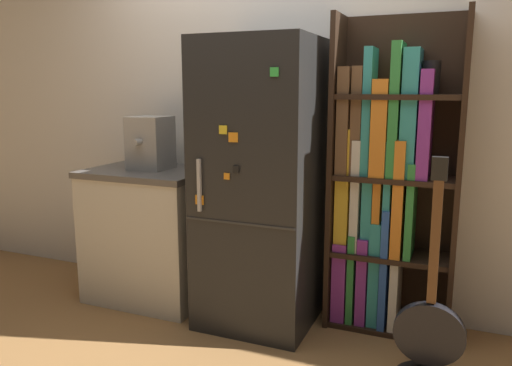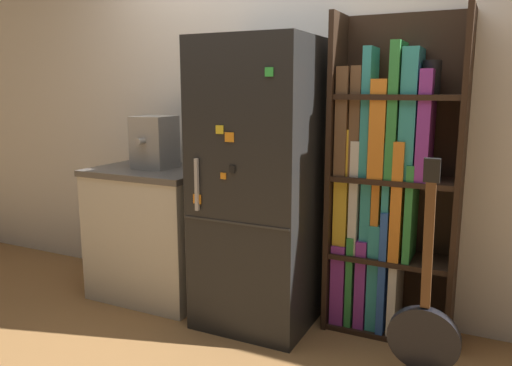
{
  "view_description": "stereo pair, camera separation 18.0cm",
  "coord_description": "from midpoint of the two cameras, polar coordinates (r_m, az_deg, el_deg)",
  "views": [
    {
      "loc": [
        1.12,
        -2.66,
        1.45
      ],
      "look_at": [
        -0.05,
        0.15,
        0.87
      ],
      "focal_mm": 35.0,
      "sensor_mm": 36.0,
      "label": 1
    },
    {
      "loc": [
        1.28,
        -2.58,
        1.45
      ],
      "look_at": [
        -0.05,
        0.15,
        0.87
      ],
      "focal_mm": 35.0,
      "sensor_mm": 36.0,
      "label": 2
    }
  ],
  "objects": [
    {
      "name": "guitar",
      "position": [
        2.75,
        17.23,
        -17.49
      ],
      "size": [
        0.35,
        0.32,
        1.15
      ],
      "color": "black",
      "rests_on": "ground_plane"
    },
    {
      "name": "wall_back",
      "position": [
        3.32,
        1.42,
        8.26
      ],
      "size": [
        8.0,
        0.05,
        2.6
      ],
      "color": "white",
      "rests_on": "ground_plane"
    },
    {
      "name": "espresso_machine",
      "position": [
        3.46,
        -13.44,
        4.5
      ],
      "size": [
        0.25,
        0.3,
        0.35
      ],
      "color": "#A5A39E",
      "rests_on": "kitchen_counter"
    },
    {
      "name": "kitchen_counter",
      "position": [
        3.57,
        -13.22,
        -5.64
      ],
      "size": [
        0.82,
        0.63,
        0.91
      ],
      "color": "beige",
      "rests_on": "ground_plane"
    },
    {
      "name": "bookshelf",
      "position": [
        3.02,
        12.78,
        -0.3
      ],
      "size": [
        0.73,
        0.33,
        1.86
      ],
      "color": "black",
      "rests_on": "ground_plane"
    },
    {
      "name": "refrigerator",
      "position": [
        3.04,
        -1.08,
        -0.19
      ],
      "size": [
        0.67,
        0.7,
        1.73
      ],
      "color": "black",
      "rests_on": "ground_plane"
    },
    {
      "name": "ground_plane",
      "position": [
        3.22,
        -1.87,
        -15.88
      ],
      "size": [
        16.0,
        16.0,
        0.0
      ],
      "primitive_type": "plane",
      "color": "#A87542"
    }
  ]
}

